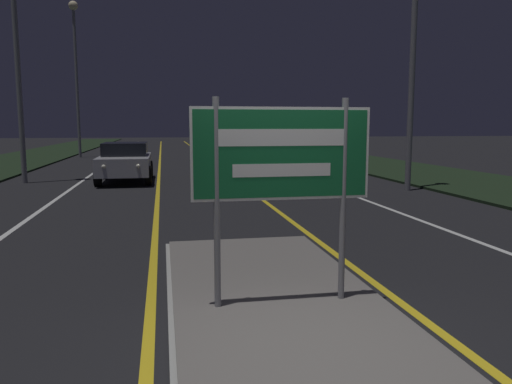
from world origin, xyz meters
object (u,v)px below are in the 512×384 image
(highway_sign, at_px, (282,162))
(car_receding_1, at_px, (281,146))
(warning_sign, at_px, (351,135))
(car_receding_0, at_px, (273,162))
(car_approaching_0, at_px, (125,161))
(streetlight_left_far, at_px, (75,54))

(highway_sign, distance_m, car_receding_1, 25.52)
(car_receding_1, xyz_separation_m, warning_sign, (2.72, -4.52, 0.74))
(highway_sign, bearing_deg, warning_sign, 66.85)
(highway_sign, distance_m, car_receding_0, 12.15)
(car_approaching_0, bearing_deg, car_receding_0, -17.67)
(streetlight_left_far, height_order, warning_sign, streetlight_left_far)
(warning_sign, bearing_deg, highway_sign, -113.15)
(car_receding_0, bearing_deg, streetlight_left_far, 118.84)
(streetlight_left_far, bearing_deg, car_receding_0, -61.16)
(highway_sign, bearing_deg, streetlight_left_far, 102.88)
(car_receding_0, bearing_deg, warning_sign, 54.00)
(streetlight_left_far, relative_size, car_receding_0, 2.08)
(warning_sign, bearing_deg, car_receding_0, -126.00)
(highway_sign, relative_size, warning_sign, 0.95)
(car_receding_1, distance_m, car_approaching_0, 14.18)
(car_receding_0, relative_size, warning_sign, 1.95)
(car_receding_0, xyz_separation_m, car_receding_1, (3.40, 12.95, 0.02))
(car_approaching_0, bearing_deg, highway_sign, -79.11)
(streetlight_left_far, distance_m, car_receding_0, 19.47)
(car_receding_0, height_order, car_receding_1, car_receding_1)
(car_receding_1, xyz_separation_m, car_approaching_0, (-8.54, -11.32, -0.01))
(car_receding_0, height_order, car_approaching_0, car_approaching_0)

